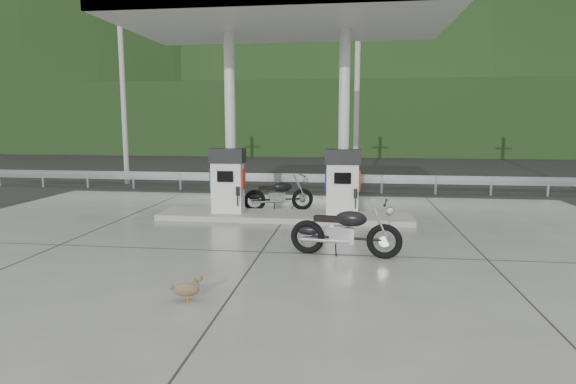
# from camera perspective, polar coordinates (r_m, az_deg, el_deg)

# --- Properties ---
(ground) EXTENTS (160.00, 160.00, 0.00)m
(ground) POSITION_cam_1_polar(r_m,az_deg,el_deg) (11.01, -2.24, -5.87)
(ground) COLOR black
(ground) RESTS_ON ground
(forecourt_apron) EXTENTS (18.00, 14.00, 0.02)m
(forecourt_apron) POSITION_cam_1_polar(r_m,az_deg,el_deg) (11.01, -2.24, -5.82)
(forecourt_apron) COLOR slate
(forecourt_apron) RESTS_ON ground
(pump_island) EXTENTS (7.00, 1.40, 0.15)m
(pump_island) POSITION_cam_1_polar(r_m,az_deg,el_deg) (13.40, -0.44, -2.90)
(pump_island) COLOR gray
(pump_island) RESTS_ON forecourt_apron
(gas_pump_left) EXTENTS (0.95, 0.55, 1.80)m
(gas_pump_left) POSITION_cam_1_polar(r_m,az_deg,el_deg) (13.56, -7.16, 1.34)
(gas_pump_left) COLOR silver
(gas_pump_left) RESTS_ON pump_island
(gas_pump_right) EXTENTS (0.95, 0.55, 1.80)m
(gas_pump_right) POSITION_cam_1_polar(r_m,az_deg,el_deg) (13.13, 6.49, 1.12)
(gas_pump_right) COLOR silver
(gas_pump_right) RESTS_ON pump_island
(canopy_column_left) EXTENTS (0.30, 0.30, 5.00)m
(canopy_column_left) POSITION_cam_1_polar(r_m,az_deg,el_deg) (13.85, -6.85, 8.12)
(canopy_column_left) COLOR silver
(canopy_column_left) RESTS_ON pump_island
(canopy_column_right) EXTENTS (0.30, 0.30, 5.00)m
(canopy_column_right) POSITION_cam_1_polar(r_m,az_deg,el_deg) (13.43, 6.64, 8.12)
(canopy_column_right) COLOR silver
(canopy_column_right) RESTS_ON pump_island
(canopy_roof) EXTENTS (8.50, 5.00, 0.40)m
(canopy_roof) POSITION_cam_1_polar(r_m,az_deg,el_deg) (13.42, -0.46, 19.78)
(canopy_roof) COLOR silver
(canopy_roof) RESTS_ON canopy_column_left
(guardrail) EXTENTS (26.00, 0.16, 1.42)m
(guardrail) POSITION_cam_1_polar(r_m,az_deg,el_deg) (18.72, 1.88, 2.17)
(guardrail) COLOR #95979C
(guardrail) RESTS_ON ground
(road) EXTENTS (60.00, 7.00, 0.01)m
(road) POSITION_cam_1_polar(r_m,az_deg,el_deg) (22.26, 2.75, 1.30)
(road) COLOR black
(road) RESTS_ON ground
(utility_pole_a) EXTENTS (0.22, 0.22, 8.00)m
(utility_pole_a) POSITION_cam_1_polar(r_m,az_deg,el_deg) (22.34, -18.97, 11.17)
(utility_pole_a) COLOR #9C9C96
(utility_pole_a) RESTS_ON ground
(utility_pole_b) EXTENTS (0.22, 0.22, 8.00)m
(utility_pole_b) POSITION_cam_1_polar(r_m,az_deg,el_deg) (20.07, 8.17, 11.91)
(utility_pole_b) COLOR #9C9C96
(utility_pole_b) RESTS_ON ground
(tree_band) EXTENTS (80.00, 6.00, 6.00)m
(tree_band) POSITION_cam_1_polar(r_m,az_deg,el_deg) (40.57, 4.97, 8.63)
(tree_band) COLOR black
(tree_band) RESTS_ON ground
(forested_hills) EXTENTS (100.00, 40.00, 140.00)m
(forested_hills) POSITION_cam_1_polar(r_m,az_deg,el_deg) (70.60, 6.03, 5.99)
(forested_hills) COLOR black
(forested_hills) RESTS_ON ground
(motorcycle_left) EXTENTS (2.16, 0.91, 0.99)m
(motorcycle_left) POSITION_cam_1_polar(r_m,az_deg,el_deg) (9.73, 6.81, -4.68)
(motorcycle_left) COLOR black
(motorcycle_left) RESTS_ON forecourt_apron
(motorcycle_right) EXTENTS (2.10, 1.23, 0.95)m
(motorcycle_right) POSITION_cam_1_polar(r_m,az_deg,el_deg) (14.61, -1.11, -0.39)
(motorcycle_right) COLOR black
(motorcycle_right) RESTS_ON forecourt_apron
(duck) EXTENTS (0.50, 0.24, 0.35)m
(duck) POSITION_cam_1_polar(r_m,az_deg,el_deg) (7.51, -11.96, -11.28)
(duck) COLOR brown
(duck) RESTS_ON forecourt_apron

